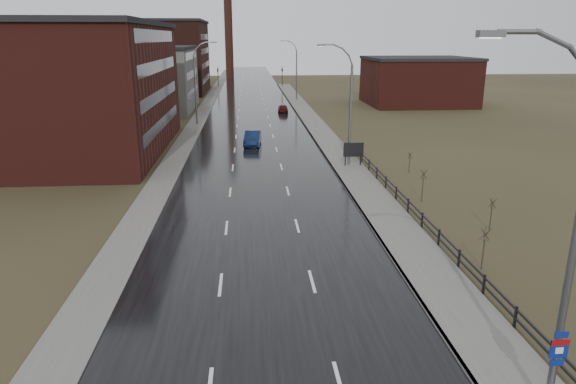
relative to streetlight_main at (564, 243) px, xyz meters
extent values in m
cube|color=black|center=(-8.47, 58.00, -6.03)|extent=(14.00, 300.00, 0.06)
cube|color=#595651|center=(0.13, 33.00, -5.97)|extent=(3.20, 180.00, 0.18)
cube|color=slate|center=(-1.39, 33.00, -5.97)|extent=(0.16, 180.00, 0.18)
cube|color=#595651|center=(-16.67, 58.00, -6.00)|extent=(2.40, 260.00, 0.12)
cube|color=#471914|center=(-29.47, 43.00, 0.44)|extent=(22.00, 28.00, 13.00)
cube|color=black|center=(-29.47, 43.00, 7.19)|extent=(22.44, 28.56, 0.50)
cube|color=black|center=(-18.49, 43.00, -3.06)|extent=(0.06, 22.40, 1.20)
cube|color=black|center=(-18.49, 43.00, -0.06)|extent=(0.06, 22.40, 1.20)
cube|color=black|center=(-18.49, 43.00, 2.94)|extent=(0.06, 22.40, 1.20)
cube|color=black|center=(-18.49, 43.00, 5.94)|extent=(0.06, 22.40, 1.20)
cube|color=slate|center=(-26.47, 76.00, -1.06)|extent=(16.00, 20.00, 10.00)
cube|color=black|center=(-26.47, 76.00, 4.19)|extent=(16.32, 20.40, 0.50)
cube|color=black|center=(-18.49, 76.00, -3.06)|extent=(0.06, 16.00, 1.20)
cube|color=black|center=(-18.49, 76.00, -0.06)|extent=(0.06, 16.00, 1.20)
cube|color=black|center=(-18.49, 76.00, 2.94)|extent=(0.06, 16.00, 1.20)
cube|color=#331611|center=(-31.47, 106.00, 1.44)|extent=(26.00, 24.00, 15.00)
cube|color=black|center=(-31.47, 106.00, 9.19)|extent=(26.52, 24.48, 0.50)
cube|color=black|center=(-18.49, 106.00, -3.06)|extent=(0.06, 19.20, 1.20)
cube|color=black|center=(-18.49, 106.00, -0.06)|extent=(0.06, 19.20, 1.20)
cube|color=black|center=(-18.49, 106.00, 2.94)|extent=(0.06, 19.20, 1.20)
cube|color=black|center=(-18.49, 106.00, 5.94)|extent=(0.06, 19.20, 1.20)
cube|color=#471914|center=(21.83, 80.00, -2.06)|extent=(18.00, 16.00, 8.00)
cube|color=black|center=(21.83, 80.00, 2.19)|extent=(18.36, 16.32, 0.50)
cylinder|color=#331611|center=(-14.47, 148.00, 8.94)|extent=(2.40, 2.40, 30.00)
cylinder|color=slate|center=(0.33, 0.00, -1.06)|extent=(0.24, 0.24, 10.00)
cylinder|color=slate|center=(-1.22, 0.00, 5.76)|extent=(1.12, 0.14, 0.57)
cylinder|color=slate|center=(-2.19, 0.00, 5.95)|extent=(1.15, 0.14, 0.14)
cube|color=slate|center=(-2.94, 0.00, 5.90)|extent=(0.70, 0.28, 0.18)
cube|color=silver|center=(-2.94, 0.00, 5.80)|extent=(0.50, 0.20, 0.04)
cube|color=navy|center=(0.33, -0.12, -3.01)|extent=(0.45, 0.04, 0.22)
cube|color=navy|center=(0.33, -0.12, -3.51)|extent=(0.60, 0.04, 0.65)
cube|color=maroon|center=(0.33, -0.13, -3.28)|extent=(0.60, 0.04, 0.20)
cube|color=navy|center=(0.33, -0.12, -4.01)|extent=(0.45, 0.04, 0.22)
cube|color=silver|center=(0.33, -0.14, -3.56)|extent=(0.26, 0.02, 0.22)
cylinder|color=slate|center=(0.33, 34.00, -1.31)|extent=(0.24, 0.24, 9.50)
cylinder|color=slate|center=(0.16, 34.00, 3.84)|extent=(0.51, 0.14, 0.98)
cylinder|color=slate|center=(-0.32, 34.00, 4.56)|extent=(0.81, 0.14, 0.81)
cylinder|color=slate|center=(-1.03, 34.00, 5.04)|extent=(0.98, 0.14, 0.51)
cylinder|color=slate|center=(-1.87, 34.00, 5.20)|extent=(1.01, 0.14, 0.14)
cube|color=slate|center=(-2.56, 34.00, 5.15)|extent=(0.70, 0.28, 0.18)
cube|color=silver|center=(-2.56, 34.00, 5.05)|extent=(0.50, 0.20, 0.04)
cylinder|color=slate|center=(-16.47, 60.00, -1.31)|extent=(0.24, 0.24, 9.50)
cylinder|color=slate|center=(-16.30, 60.00, 3.84)|extent=(0.51, 0.14, 0.98)
cylinder|color=slate|center=(-15.83, 60.00, 4.56)|extent=(0.81, 0.14, 0.81)
cylinder|color=slate|center=(-15.11, 60.00, 5.04)|extent=(0.98, 0.14, 0.51)
cylinder|color=slate|center=(-14.27, 60.00, 5.20)|extent=(1.01, 0.14, 0.14)
cube|color=slate|center=(-13.59, 60.00, 5.15)|extent=(0.70, 0.28, 0.18)
cube|color=silver|center=(-13.59, 60.00, 5.05)|extent=(0.50, 0.20, 0.04)
cylinder|color=slate|center=(0.33, 88.00, -1.31)|extent=(0.24, 0.24, 9.50)
cylinder|color=slate|center=(0.16, 88.00, 3.84)|extent=(0.51, 0.14, 0.98)
cylinder|color=slate|center=(-0.32, 88.00, 4.56)|extent=(0.81, 0.14, 0.81)
cylinder|color=slate|center=(-1.03, 88.00, 5.04)|extent=(0.98, 0.14, 0.51)
cylinder|color=slate|center=(-1.87, 88.00, 5.20)|extent=(1.01, 0.14, 0.14)
cube|color=slate|center=(-2.56, 88.00, 5.15)|extent=(0.70, 0.28, 0.18)
cube|color=silver|center=(-2.56, 88.00, 5.05)|extent=(0.50, 0.20, 0.04)
cube|color=black|center=(1.83, 2.00, -5.51)|extent=(0.10, 0.10, 1.10)
cube|color=black|center=(1.83, 5.00, -5.51)|extent=(0.10, 0.10, 1.10)
cube|color=black|center=(1.83, 8.00, -5.51)|extent=(0.10, 0.10, 1.10)
cube|color=black|center=(1.83, 11.00, -5.51)|extent=(0.10, 0.10, 1.10)
cube|color=black|center=(1.83, 14.00, -5.51)|extent=(0.10, 0.10, 1.10)
cube|color=black|center=(1.83, 17.00, -5.51)|extent=(0.10, 0.10, 1.10)
cube|color=black|center=(1.83, 20.00, -5.51)|extent=(0.10, 0.10, 1.10)
cube|color=black|center=(1.83, 23.00, -5.51)|extent=(0.10, 0.10, 1.10)
cube|color=black|center=(1.83, 26.00, -5.51)|extent=(0.10, 0.10, 1.10)
cube|color=black|center=(1.83, 29.00, -5.51)|extent=(0.10, 0.10, 1.10)
cube|color=black|center=(1.83, 32.00, -5.51)|extent=(0.10, 0.10, 1.10)
cube|color=black|center=(1.83, 35.00, -5.51)|extent=(0.10, 0.10, 1.10)
cube|color=black|center=(1.83, 38.00, -5.51)|extent=(0.10, 0.10, 1.10)
cube|color=black|center=(1.83, 41.00, -5.51)|extent=(0.10, 0.10, 1.10)
cube|color=black|center=(1.83, 16.50, -5.11)|extent=(0.08, 53.00, 0.10)
cube|color=black|center=(1.83, 16.50, -5.51)|extent=(0.08, 53.00, 0.10)
cylinder|color=#382D23|center=(3.04, 10.84, -5.20)|extent=(0.08, 0.08, 1.71)
cylinder|color=#382D23|center=(3.09, 10.84, -4.09)|extent=(0.04, 0.58, 0.68)
cylinder|color=#382D23|center=(3.06, 10.89, -4.09)|extent=(0.55, 0.22, 0.69)
cylinder|color=#382D23|center=(3.00, 10.87, -4.09)|extent=(0.33, 0.49, 0.69)
cylinder|color=#382D23|center=(3.00, 10.81, -4.09)|extent=(0.33, 0.49, 0.69)
cylinder|color=#382D23|center=(3.06, 10.79, -4.09)|extent=(0.55, 0.22, 0.69)
cylinder|color=#382D23|center=(6.12, 16.47, -5.27)|extent=(0.08, 0.08, 1.57)
cylinder|color=#382D23|center=(6.17, 16.47, -4.25)|extent=(0.04, 0.53, 0.62)
cylinder|color=#382D23|center=(6.14, 16.52, -4.25)|extent=(0.51, 0.20, 0.63)
cylinder|color=#382D23|center=(6.08, 16.50, -4.25)|extent=(0.31, 0.45, 0.64)
cylinder|color=#382D23|center=(6.08, 16.44, -4.25)|extent=(0.31, 0.45, 0.64)
cylinder|color=#382D23|center=(6.14, 16.42, -4.25)|extent=(0.51, 0.20, 0.63)
cylinder|color=#382D23|center=(3.71, 22.62, -5.14)|extent=(0.08, 0.08, 1.85)
cylinder|color=#382D23|center=(3.76, 22.62, -3.94)|extent=(0.04, 0.62, 0.73)
cylinder|color=#382D23|center=(3.72, 22.67, -3.94)|extent=(0.59, 0.23, 0.74)
cylinder|color=#382D23|center=(3.67, 22.65, -3.94)|extent=(0.35, 0.53, 0.75)
cylinder|color=#382D23|center=(3.67, 22.59, -3.94)|extent=(0.35, 0.53, 0.75)
cylinder|color=#382D23|center=(3.72, 22.57, -3.94)|extent=(0.59, 0.23, 0.74)
cylinder|color=#382D23|center=(5.37, 31.18, -5.36)|extent=(0.08, 0.08, 1.41)
cylinder|color=#382D23|center=(5.42, 31.18, -4.44)|extent=(0.04, 0.48, 0.56)
cylinder|color=#382D23|center=(5.39, 31.23, -4.44)|extent=(0.46, 0.19, 0.57)
cylinder|color=#382D23|center=(5.33, 31.21, -4.44)|extent=(0.28, 0.41, 0.58)
cylinder|color=#382D23|center=(5.33, 31.15, -4.44)|extent=(0.28, 0.41, 0.58)
cylinder|color=#382D23|center=(5.39, 31.13, -4.44)|extent=(0.46, 0.19, 0.57)
cube|color=black|center=(-0.10, 33.55, -5.16)|extent=(0.10, 0.10, 1.80)
cube|color=black|center=(1.36, 33.55, -5.16)|extent=(0.10, 0.10, 1.80)
cube|color=silver|center=(0.63, 33.50, -4.33)|extent=(1.82, 0.08, 1.25)
cube|color=black|center=(0.63, 33.45, -4.33)|extent=(1.92, 0.04, 1.35)
cylinder|color=black|center=(-16.47, 118.00, -3.46)|extent=(0.16, 0.16, 5.20)
imported|color=black|center=(-16.47, 118.00, -1.31)|extent=(0.58, 2.73, 1.10)
sphere|color=#FF190C|center=(-16.47, 117.85, -1.01)|extent=(0.18, 0.18, 0.18)
cylinder|color=black|center=(-0.47, 118.00, -3.46)|extent=(0.16, 0.16, 5.20)
imported|color=black|center=(-0.47, 118.00, -1.31)|extent=(0.58, 2.73, 1.10)
sphere|color=#FF190C|center=(-0.47, 117.85, -1.01)|extent=(0.18, 0.18, 0.18)
imported|color=#0C1A3F|center=(-8.76, 44.44, -5.25)|extent=(2.16, 5.07, 1.63)
imported|color=#480C0C|center=(-3.48, 70.97, -5.39)|extent=(1.71, 3.99, 1.35)
camera|label=1|loc=(-9.21, -13.33, 5.81)|focal=32.00mm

